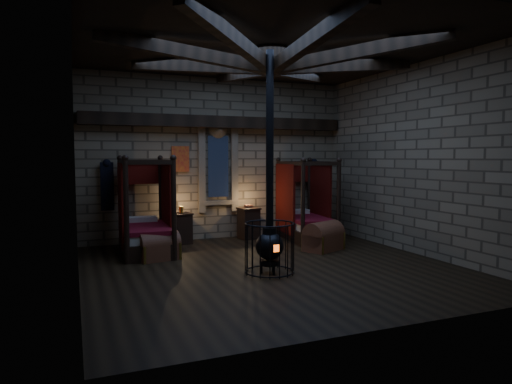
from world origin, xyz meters
name	(u,v)px	position (x,y,z in m)	size (l,w,h in m)	color
room	(269,73)	(0.00, 0.09, 3.74)	(7.02, 7.02, 4.29)	black
bed_left	(145,230)	(-2.07, 2.31, 0.52)	(1.13, 2.04, 2.09)	black
bed_right	(305,220)	(2.06, 2.46, 0.50)	(1.23, 2.05, 2.04)	black
trunk_left	(159,247)	(-1.93, 1.45, 0.27)	(0.90, 0.66, 0.60)	brown
trunk_right	(324,237)	(1.77, 1.02, 0.30)	(1.08, 0.91, 0.68)	brown
nightstand_left	(181,228)	(-1.10, 3.02, 0.39)	(0.55, 0.54, 0.94)	black
nightstand_right	(249,223)	(0.71, 3.07, 0.42)	(0.57, 0.55, 0.89)	black
stove	(270,242)	(-0.22, -0.44, 0.59)	(0.92, 0.92, 4.05)	black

